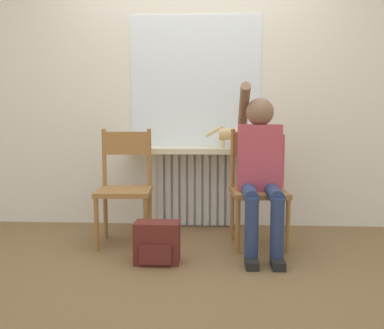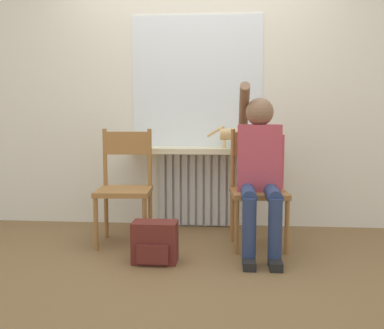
{
  "view_description": "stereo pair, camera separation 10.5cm",
  "coord_description": "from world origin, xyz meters",
  "px_view_note": "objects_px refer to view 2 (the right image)",
  "views": [
    {
      "loc": [
        0.21,
        -3.07,
        1.05
      ],
      "look_at": [
        0.0,
        0.64,
        0.65
      ],
      "focal_mm": 42.0,
      "sensor_mm": 36.0,
      "label": 1
    },
    {
      "loc": [
        0.32,
        -3.06,
        1.05
      ],
      "look_at": [
        0.0,
        0.64,
        0.65
      ],
      "focal_mm": 42.0,
      "sensor_mm": 36.0,
      "label": 2
    }
  ],
  "objects_px": {
    "chair_left": "(125,185)",
    "backpack": "(155,243)",
    "cat": "(238,134)",
    "chair_right": "(258,187)",
    "person": "(260,165)"
  },
  "relations": [
    {
      "from": "cat",
      "to": "backpack",
      "type": "height_order",
      "value": "cat"
    },
    {
      "from": "chair_left",
      "to": "cat",
      "type": "relative_size",
      "value": 2.04
    },
    {
      "from": "chair_left",
      "to": "backpack",
      "type": "bearing_deg",
      "value": -60.09
    },
    {
      "from": "chair_left",
      "to": "cat",
      "type": "bearing_deg",
      "value": 23.6
    },
    {
      "from": "chair_right",
      "to": "person",
      "type": "distance_m",
      "value": 0.23
    },
    {
      "from": "chair_right",
      "to": "person",
      "type": "height_order",
      "value": "person"
    },
    {
      "from": "cat",
      "to": "chair_left",
      "type": "bearing_deg",
      "value": -152.65
    },
    {
      "from": "backpack",
      "to": "person",
      "type": "bearing_deg",
      "value": 25.91
    },
    {
      "from": "chair_left",
      "to": "chair_right",
      "type": "height_order",
      "value": "same"
    },
    {
      "from": "cat",
      "to": "backpack",
      "type": "distance_m",
      "value": 1.37
    },
    {
      "from": "chair_right",
      "to": "cat",
      "type": "bearing_deg",
      "value": 102.5
    },
    {
      "from": "person",
      "to": "cat",
      "type": "xyz_separation_m",
      "value": [
        -0.16,
        0.61,
        0.21
      ]
    },
    {
      "from": "chair_left",
      "to": "backpack",
      "type": "distance_m",
      "value": 0.68
    },
    {
      "from": "backpack",
      "to": "chair_left",
      "type": "bearing_deg",
      "value": 123.66
    },
    {
      "from": "chair_left",
      "to": "backpack",
      "type": "xyz_separation_m",
      "value": [
        0.33,
        -0.5,
        -0.33
      ]
    }
  ]
}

